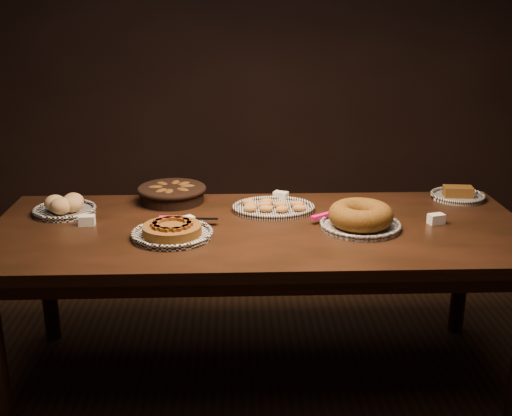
{
  "coord_description": "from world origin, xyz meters",
  "views": [
    {
      "loc": [
        -0.11,
        -2.68,
        1.72
      ],
      "look_at": [
        -0.01,
        0.05,
        0.82
      ],
      "focal_mm": 45.0,
      "sensor_mm": 36.0,
      "label": 1
    }
  ],
  "objects_px": {
    "buffet_table": "(260,242)",
    "bundt_cake_plate": "(360,218)",
    "apple_tart_plate": "(172,231)",
    "madeleine_platter": "(273,207)"
  },
  "relations": [
    {
      "from": "apple_tart_plate",
      "to": "bundt_cake_plate",
      "type": "bearing_deg",
      "value": -13.77
    },
    {
      "from": "apple_tart_plate",
      "to": "madeleine_platter",
      "type": "distance_m",
      "value": 0.56
    },
    {
      "from": "bundt_cake_plate",
      "to": "madeleine_platter",
      "type": "bearing_deg",
      "value": 133.66
    },
    {
      "from": "madeleine_platter",
      "to": "bundt_cake_plate",
      "type": "xyz_separation_m",
      "value": [
        0.37,
        -0.25,
        0.03
      ]
    },
    {
      "from": "buffet_table",
      "to": "bundt_cake_plate",
      "type": "distance_m",
      "value": 0.46
    },
    {
      "from": "buffet_table",
      "to": "apple_tart_plate",
      "type": "height_order",
      "value": "apple_tart_plate"
    },
    {
      "from": "buffet_table",
      "to": "madeleine_platter",
      "type": "xyz_separation_m",
      "value": [
        0.07,
        0.22,
        0.09
      ]
    },
    {
      "from": "madeleine_platter",
      "to": "bundt_cake_plate",
      "type": "height_order",
      "value": "bundt_cake_plate"
    },
    {
      "from": "madeleine_platter",
      "to": "bundt_cake_plate",
      "type": "bearing_deg",
      "value": -53.5
    },
    {
      "from": "apple_tart_plate",
      "to": "bundt_cake_plate",
      "type": "xyz_separation_m",
      "value": [
        0.82,
        0.08,
        0.02
      ]
    }
  ]
}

